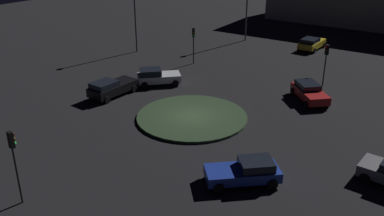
{
  "coord_description": "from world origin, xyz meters",
  "views": [
    {
      "loc": [
        -23.36,
        -18.97,
        14.05
      ],
      "look_at": [
        0.0,
        0.0,
        0.84
      ],
      "focal_mm": 40.34,
      "sensor_mm": 36.0,
      "label": 1
    }
  ],
  "objects_px": {
    "traffic_light_northeast": "(193,38)",
    "streetlamp_northeast_near": "(135,3)",
    "car_yellow": "(312,43)",
    "traffic_light_east": "(326,57)",
    "car_black": "(111,87)",
    "traffic_light_west": "(14,153)",
    "car_white": "(157,76)",
    "car_red": "(309,92)",
    "car_blue": "(246,171)"
  },
  "relations": [
    {
      "from": "traffic_light_northeast",
      "to": "streetlamp_northeast_near",
      "type": "xyz_separation_m",
      "value": [
        -0.54,
        7.97,
        2.79
      ]
    },
    {
      "from": "car_yellow",
      "to": "traffic_light_east",
      "type": "bearing_deg",
      "value": -152.85
    },
    {
      "from": "car_black",
      "to": "traffic_light_east",
      "type": "height_order",
      "value": "traffic_light_east"
    },
    {
      "from": "car_black",
      "to": "car_yellow",
      "type": "bearing_deg",
      "value": -18.07
    },
    {
      "from": "car_black",
      "to": "streetlamp_northeast_near",
      "type": "bearing_deg",
      "value": 34.77
    },
    {
      "from": "car_yellow",
      "to": "traffic_light_west",
      "type": "distance_m",
      "value": 37.9
    },
    {
      "from": "car_white",
      "to": "traffic_light_east",
      "type": "height_order",
      "value": "traffic_light_east"
    },
    {
      "from": "car_yellow",
      "to": "streetlamp_northeast_near",
      "type": "height_order",
      "value": "streetlamp_northeast_near"
    },
    {
      "from": "car_yellow",
      "to": "traffic_light_west",
      "type": "relative_size",
      "value": 0.99
    },
    {
      "from": "car_red",
      "to": "streetlamp_northeast_near",
      "type": "xyz_separation_m",
      "value": [
        1.13,
        21.86,
        4.77
      ]
    },
    {
      "from": "car_black",
      "to": "streetlamp_northeast_near",
      "type": "distance_m",
      "value": 14.51
    },
    {
      "from": "car_blue",
      "to": "traffic_light_east",
      "type": "bearing_deg",
      "value": -127.12
    },
    {
      "from": "car_red",
      "to": "traffic_light_west",
      "type": "relative_size",
      "value": 1.01
    },
    {
      "from": "traffic_light_west",
      "to": "streetlamp_northeast_near",
      "type": "relative_size",
      "value": 0.52
    },
    {
      "from": "traffic_light_west",
      "to": "streetlamp_northeast_near",
      "type": "bearing_deg",
      "value": 34.89
    },
    {
      "from": "traffic_light_east",
      "to": "traffic_light_northeast",
      "type": "distance_m",
      "value": 13.57
    },
    {
      "from": "car_red",
      "to": "car_black",
      "type": "relative_size",
      "value": 0.95
    },
    {
      "from": "car_blue",
      "to": "car_yellow",
      "type": "bearing_deg",
      "value": -119.16
    },
    {
      "from": "car_red",
      "to": "streetlamp_northeast_near",
      "type": "distance_m",
      "value": 22.41
    },
    {
      "from": "car_yellow",
      "to": "car_blue",
      "type": "relative_size",
      "value": 0.98
    },
    {
      "from": "car_black",
      "to": "car_blue",
      "type": "xyz_separation_m",
      "value": [
        -4.08,
        -16.24,
        -0.05
      ]
    },
    {
      "from": "car_yellow",
      "to": "traffic_light_west",
      "type": "xyz_separation_m",
      "value": [
        -37.82,
        -0.88,
        2.3
      ]
    },
    {
      "from": "car_red",
      "to": "car_black",
      "type": "distance_m",
      "value": 16.85
    },
    {
      "from": "car_yellow",
      "to": "traffic_light_northeast",
      "type": "bearing_deg",
      "value": 148.12
    },
    {
      "from": "car_white",
      "to": "car_black",
      "type": "distance_m",
      "value": 4.68
    },
    {
      "from": "streetlamp_northeast_near",
      "to": "traffic_light_northeast",
      "type": "bearing_deg",
      "value": -86.11
    },
    {
      "from": "car_black",
      "to": "traffic_light_east",
      "type": "xyz_separation_m",
      "value": [
        13.86,
        -13.14,
        1.98
      ]
    },
    {
      "from": "car_white",
      "to": "car_blue",
      "type": "height_order",
      "value": "car_white"
    },
    {
      "from": "car_blue",
      "to": "traffic_light_northeast",
      "type": "bearing_deg",
      "value": -90.39
    },
    {
      "from": "traffic_light_northeast",
      "to": "car_yellow",
      "type": "bearing_deg",
      "value": 112.16
    },
    {
      "from": "streetlamp_northeast_near",
      "to": "car_white",
      "type": "bearing_deg",
      "value": -124.77
    },
    {
      "from": "car_black",
      "to": "traffic_light_west",
      "type": "relative_size",
      "value": 1.06
    },
    {
      "from": "car_yellow",
      "to": "car_black",
      "type": "bearing_deg",
      "value": 161.4
    },
    {
      "from": "traffic_light_east",
      "to": "car_yellow",
      "type": "bearing_deg",
      "value": -129.89
    },
    {
      "from": "car_red",
      "to": "traffic_light_east",
      "type": "bearing_deg",
      "value": 138.83
    },
    {
      "from": "traffic_light_west",
      "to": "streetlamp_northeast_near",
      "type": "xyz_separation_m",
      "value": [
        24.3,
        16.16,
        2.48
      ]
    },
    {
      "from": "car_white",
      "to": "car_yellow",
      "type": "height_order",
      "value": "car_white"
    },
    {
      "from": "streetlamp_northeast_near",
      "to": "car_black",
      "type": "bearing_deg",
      "value": -143.28
    },
    {
      "from": "car_red",
      "to": "traffic_light_east",
      "type": "xyz_separation_m",
      "value": [
        4.0,
        0.53,
        2.0
      ]
    },
    {
      "from": "traffic_light_northeast",
      "to": "car_red",
      "type": "bearing_deg",
      "value": 44.68
    },
    {
      "from": "car_yellow",
      "to": "car_blue",
      "type": "distance_m",
      "value": 30.02
    },
    {
      "from": "traffic_light_east",
      "to": "car_black",
      "type": "bearing_deg",
      "value": -23.0
    },
    {
      "from": "car_white",
      "to": "traffic_light_west",
      "type": "xyz_separation_m",
      "value": [
        -17.87,
        -6.89,
        2.27
      ]
    },
    {
      "from": "traffic_light_northeast",
      "to": "traffic_light_west",
      "type": "xyz_separation_m",
      "value": [
        -24.84,
        -8.19,
        0.31
      ]
    },
    {
      "from": "car_red",
      "to": "traffic_light_west",
      "type": "height_order",
      "value": "traffic_light_west"
    },
    {
      "from": "car_yellow",
      "to": "car_blue",
      "type": "height_order",
      "value": "car_blue"
    },
    {
      "from": "streetlamp_northeast_near",
      "to": "car_red",
      "type": "bearing_deg",
      "value": -92.97
    },
    {
      "from": "traffic_light_west",
      "to": "car_black",
      "type": "bearing_deg",
      "value": 32.15
    },
    {
      "from": "car_yellow",
      "to": "car_red",
      "type": "xyz_separation_m",
      "value": [
        -14.65,
        -6.58,
        0.01
      ]
    },
    {
      "from": "car_white",
      "to": "streetlamp_northeast_near",
      "type": "distance_m",
      "value": 12.24
    }
  ]
}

